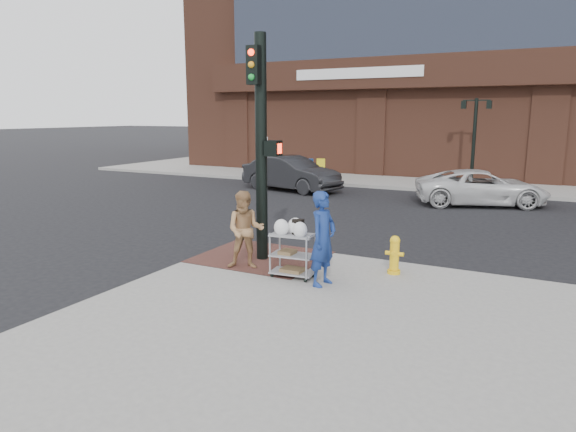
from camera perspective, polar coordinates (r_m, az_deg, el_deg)
The scene contains 13 objects.
ground at distance 11.08m, azimuth -2.69°, elevation -6.83°, with size 220.00×220.00×0.00m, color black.
brick_curb_ramp at distance 12.07m, azimuth -3.04°, elevation -4.54°, with size 2.80×2.40×0.01m, color #4E2A24.
lamp_post at distance 25.35m, azimuth 20.01°, elevation 8.74°, with size 1.32×0.22×4.00m.
parking_sign at distance 27.86m, azimuth -2.54°, elevation 6.74°, with size 0.05×0.05×2.20m, color black.
traffic_signal_pole at distance 11.45m, azimuth -2.97°, elevation 8.21°, with size 0.61×0.51×5.00m.
woman_blue at distance 9.93m, azimuth 3.92°, elevation -2.53°, with size 0.68×0.44×1.85m, color navy.
pedestrian_tan at distance 11.04m, azimuth -4.74°, elevation -1.57°, with size 0.82×0.64×1.69m, color #A67A4E.
sedan_dark at distance 23.44m, azimuth 0.33°, elevation 4.76°, with size 1.66×4.75×1.57m, color black.
minivan_white at distance 21.01m, azimuth 20.68°, elevation 2.98°, with size 2.24×4.86×1.35m, color silver.
utility_cart at distance 10.45m, azimuth 0.52°, elevation -3.91°, with size 0.93×0.58×1.22m.
fire_hydrant at distance 10.95m, azimuth 11.75°, elevation -4.19°, with size 0.38×0.27×0.82m.
newsbox_yellow at distance 26.64m, azimuth 3.66°, elevation 5.26°, with size 0.43×0.39×1.03m, color yellow.
newsbox_blue at distance 26.98m, azimuth 2.26°, elevation 5.32°, with size 0.42×0.38×1.00m, color #18439C.
Camera 1 is at (5.26, -9.12, 3.44)m, focal length 32.00 mm.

